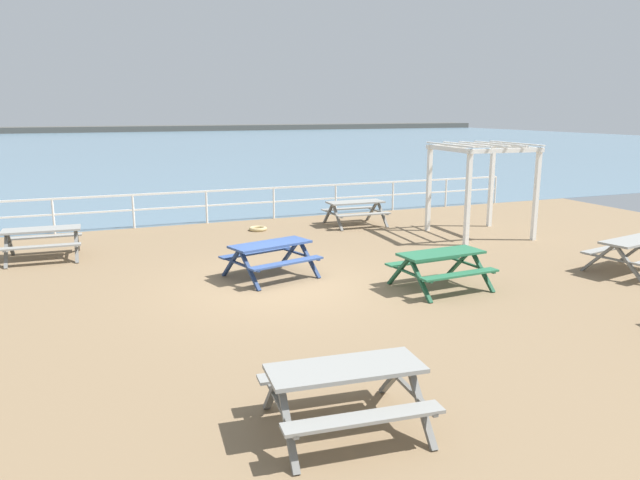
{
  "coord_description": "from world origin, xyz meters",
  "views": [
    {
      "loc": [
        -3.93,
        -11.79,
        3.66
      ],
      "look_at": [
        1.05,
        0.48,
        0.8
      ],
      "focal_mm": 34.08,
      "sensor_mm": 36.0,
      "label": 1
    }
  ],
  "objects_px": {
    "picnic_table_seaward": "(355,207)",
    "picnic_table_near_right": "(634,248)",
    "picnic_table_near_left": "(271,252)",
    "picnic_table_far_left": "(42,236)",
    "lattice_pergola": "(482,168)",
    "picnic_table_mid_centre": "(345,382)",
    "picnic_table_far_right": "(441,261)"
  },
  "relations": [
    {
      "from": "picnic_table_mid_centre",
      "to": "lattice_pergola",
      "type": "height_order",
      "value": "lattice_pergola"
    },
    {
      "from": "picnic_table_far_left",
      "to": "picnic_table_far_right",
      "type": "bearing_deg",
      "value": -35.14
    },
    {
      "from": "lattice_pergola",
      "to": "picnic_table_mid_centre",
      "type": "bearing_deg",
      "value": -129.88
    },
    {
      "from": "picnic_table_far_left",
      "to": "picnic_table_near_left",
      "type": "bearing_deg",
      "value": -36.14
    },
    {
      "from": "picnic_table_near_right",
      "to": "picnic_table_mid_centre",
      "type": "height_order",
      "value": "same"
    },
    {
      "from": "picnic_table_seaward",
      "to": "picnic_table_far_left",
      "type": "bearing_deg",
      "value": -171.69
    },
    {
      "from": "picnic_table_seaward",
      "to": "picnic_table_near_left",
      "type": "bearing_deg",
      "value": -130.93
    },
    {
      "from": "picnic_table_far_left",
      "to": "picnic_table_far_right",
      "type": "relative_size",
      "value": 0.97
    },
    {
      "from": "picnic_table_near_left",
      "to": "picnic_table_far_right",
      "type": "bearing_deg",
      "value": -51.26
    },
    {
      "from": "picnic_table_mid_centre",
      "to": "picnic_table_far_right",
      "type": "bearing_deg",
      "value": 51.85
    },
    {
      "from": "picnic_table_mid_centre",
      "to": "picnic_table_seaward",
      "type": "height_order",
      "value": "same"
    },
    {
      "from": "picnic_table_near_left",
      "to": "picnic_table_seaward",
      "type": "xyz_separation_m",
      "value": [
        4.39,
        4.89,
        0.0
      ]
    },
    {
      "from": "picnic_table_near_left",
      "to": "picnic_table_near_right",
      "type": "distance_m",
      "value": 8.23
    },
    {
      "from": "picnic_table_mid_centre",
      "to": "picnic_table_far_right",
      "type": "height_order",
      "value": "same"
    },
    {
      "from": "picnic_table_far_left",
      "to": "lattice_pergola",
      "type": "relative_size",
      "value": 0.68
    },
    {
      "from": "picnic_table_seaward",
      "to": "picnic_table_near_right",
      "type": "bearing_deg",
      "value": -65.18
    },
    {
      "from": "picnic_table_mid_centre",
      "to": "picnic_table_far_left",
      "type": "distance_m",
      "value": 10.9
    },
    {
      "from": "lattice_pergola",
      "to": "picnic_table_seaward",
      "type": "bearing_deg",
      "value": 137.98
    },
    {
      "from": "picnic_table_near_right",
      "to": "picnic_table_far_left",
      "type": "xyz_separation_m",
      "value": [
        -12.51,
        6.46,
        0.0
      ]
    },
    {
      "from": "picnic_table_near_left",
      "to": "picnic_table_mid_centre",
      "type": "relative_size",
      "value": 1.11
    },
    {
      "from": "picnic_table_far_left",
      "to": "lattice_pergola",
      "type": "distance_m",
      "value": 12.04
    },
    {
      "from": "picnic_table_near_right",
      "to": "picnic_table_seaward",
      "type": "distance_m",
      "value": 8.35
    },
    {
      "from": "picnic_table_mid_centre",
      "to": "picnic_table_far_left",
      "type": "xyz_separation_m",
      "value": [
        -3.57,
        10.3,
        0.0
      ]
    },
    {
      "from": "picnic_table_mid_centre",
      "to": "picnic_table_seaward",
      "type": "xyz_separation_m",
      "value": [
        5.57,
        11.48,
        0.0
      ]
    },
    {
      "from": "picnic_table_far_right",
      "to": "picnic_table_far_left",
      "type": "bearing_deg",
      "value": 138.78
    },
    {
      "from": "picnic_table_far_left",
      "to": "lattice_pergola",
      "type": "bearing_deg",
      "value": -5.85
    },
    {
      "from": "picnic_table_near_right",
      "to": "lattice_pergola",
      "type": "height_order",
      "value": "lattice_pergola"
    },
    {
      "from": "picnic_table_near_left",
      "to": "lattice_pergola",
      "type": "height_order",
      "value": "lattice_pergola"
    },
    {
      "from": "picnic_table_near_left",
      "to": "lattice_pergola",
      "type": "bearing_deg",
      "value": 0.63
    },
    {
      "from": "picnic_table_near_right",
      "to": "picnic_table_far_left",
      "type": "distance_m",
      "value": 14.08
    },
    {
      "from": "picnic_table_mid_centre",
      "to": "picnic_table_near_right",
      "type": "bearing_deg",
      "value": 28.45
    },
    {
      "from": "picnic_table_mid_centre",
      "to": "picnic_table_far_right",
      "type": "xyz_separation_m",
      "value": [
        4.19,
        4.44,
        0.0
      ]
    }
  ]
}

